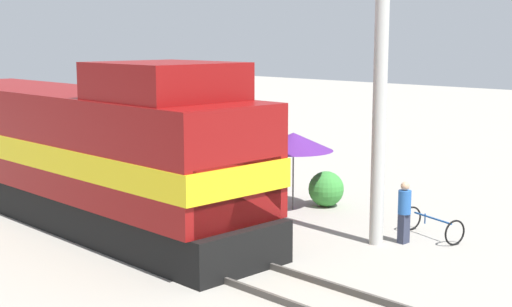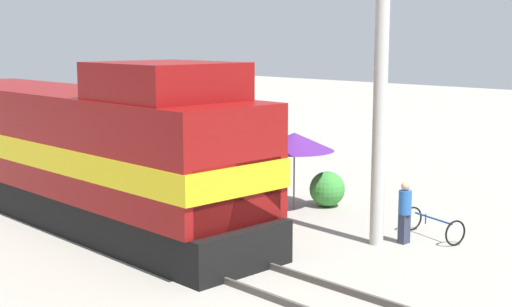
% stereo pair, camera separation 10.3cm
% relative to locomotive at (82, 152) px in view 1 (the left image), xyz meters
% --- Properties ---
extents(ground_plane, '(120.00, 120.00, 0.00)m').
position_rel_locomotive_xyz_m(ground_plane, '(0.00, -5.21, -2.06)').
color(ground_plane, gray).
extents(rail_near, '(0.08, 39.36, 0.15)m').
position_rel_locomotive_xyz_m(rail_near, '(-0.72, -5.21, -1.99)').
color(rail_near, '#4C4742').
rests_on(rail_near, ground_plane).
extents(rail_far, '(0.08, 39.36, 0.15)m').
position_rel_locomotive_xyz_m(rail_far, '(0.72, -5.21, -1.99)').
color(rail_far, '#4C4742').
rests_on(rail_far, ground_plane).
extents(locomotive, '(3.22, 15.00, 4.78)m').
position_rel_locomotive_xyz_m(locomotive, '(0.00, 0.00, 0.00)').
color(locomotive, black).
rests_on(locomotive, ground_plane).
extents(utility_pole, '(1.80, 0.36, 11.29)m').
position_rel_locomotive_xyz_m(utility_pole, '(4.20, -7.54, 3.65)').
color(utility_pole, '#B2B2AD').
rests_on(utility_pole, ground_plane).
extents(vendor_umbrella, '(2.50, 2.50, 2.45)m').
position_rel_locomotive_xyz_m(vendor_umbrella, '(5.45, -3.40, 0.10)').
color(vendor_umbrella, '#4C4C4C').
rests_on(vendor_umbrella, ground_plane).
extents(billboard_sign, '(1.91, 0.12, 3.49)m').
position_rel_locomotive_xyz_m(billboard_sign, '(4.81, -0.22, 0.55)').
color(billboard_sign, '#595959').
rests_on(billboard_sign, ground_plane).
extents(shrub_cluster, '(1.14, 1.14, 1.14)m').
position_rel_locomotive_xyz_m(shrub_cluster, '(6.51, -3.87, -1.49)').
color(shrub_cluster, '#388C38').
rests_on(shrub_cluster, ground_plane).
extents(person_bystander, '(0.34, 0.34, 1.65)m').
position_rel_locomotive_xyz_m(person_bystander, '(4.78, -8.00, -1.17)').
color(person_bystander, '#2D3347').
rests_on(person_bystander, ground_plane).
extents(bicycle, '(1.14, 1.87, 0.69)m').
position_rel_locomotive_xyz_m(bicycle, '(5.78, -8.25, -1.71)').
color(bicycle, black).
rests_on(bicycle, ground_plane).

